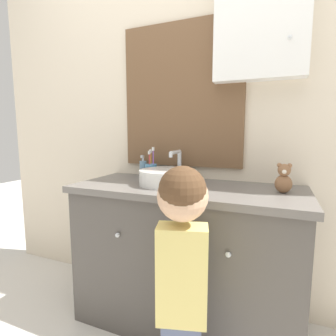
{
  "coord_description": "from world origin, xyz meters",
  "views": [
    {
      "loc": [
        0.44,
        -0.97,
        1.08
      ],
      "look_at": [
        -0.08,
        0.29,
        0.89
      ],
      "focal_mm": 28.0,
      "sensor_mm": 36.0,
      "label": 1
    }
  ],
  "objects_px": {
    "soap_dispenser": "(143,168)",
    "toothbrush_holder": "(151,170)",
    "teddy_bear": "(284,179)",
    "sink_basin": "(169,176)",
    "child_figure": "(182,256)"
  },
  "relations": [
    {
      "from": "toothbrush_holder",
      "to": "teddy_bear",
      "type": "bearing_deg",
      "value": -8.89
    },
    {
      "from": "child_figure",
      "to": "toothbrush_holder",
      "type": "bearing_deg",
      "value": 125.56
    },
    {
      "from": "soap_dispenser",
      "to": "child_figure",
      "type": "bearing_deg",
      "value": -51.68
    },
    {
      "from": "toothbrush_holder",
      "to": "soap_dispenser",
      "type": "xyz_separation_m",
      "value": [
        -0.08,
        0.05,
        0.0
      ]
    },
    {
      "from": "soap_dispenser",
      "to": "teddy_bear",
      "type": "relative_size",
      "value": 0.97
    },
    {
      "from": "child_figure",
      "to": "teddy_bear",
      "type": "xyz_separation_m",
      "value": [
        0.34,
        0.47,
        0.24
      ]
    },
    {
      "from": "sink_basin",
      "to": "toothbrush_holder",
      "type": "distance_m",
      "value": 0.22
    },
    {
      "from": "child_figure",
      "to": "teddy_bear",
      "type": "bearing_deg",
      "value": 53.79
    },
    {
      "from": "soap_dispenser",
      "to": "child_figure",
      "type": "height_order",
      "value": "child_figure"
    },
    {
      "from": "toothbrush_holder",
      "to": "soap_dispenser",
      "type": "distance_m",
      "value": 0.1
    },
    {
      "from": "toothbrush_holder",
      "to": "teddy_bear",
      "type": "xyz_separation_m",
      "value": [
        0.76,
        -0.12,
        0.02
      ]
    },
    {
      "from": "toothbrush_holder",
      "to": "teddy_bear",
      "type": "height_order",
      "value": "toothbrush_holder"
    },
    {
      "from": "sink_basin",
      "to": "toothbrush_holder",
      "type": "bearing_deg",
      "value": 142.27
    },
    {
      "from": "toothbrush_holder",
      "to": "soap_dispenser",
      "type": "height_order",
      "value": "toothbrush_holder"
    },
    {
      "from": "soap_dispenser",
      "to": "toothbrush_holder",
      "type": "bearing_deg",
      "value": -30.94
    }
  ]
}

